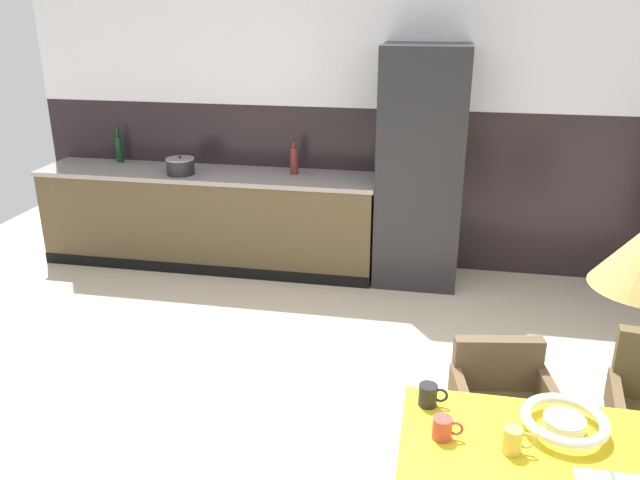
{
  "coord_description": "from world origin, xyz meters",
  "views": [
    {
      "loc": [
        0.42,
        -2.81,
        2.35
      ],
      "look_at": [
        -0.24,
        0.62,
        1.04
      ],
      "focal_mm": 35.9,
      "sensor_mm": 36.0,
      "label": 1
    }
  ],
  "objects": [
    {
      "name": "mug_glass_clear",
      "position": [
        0.44,
        -0.49,
        0.8
      ],
      "size": [
        0.12,
        0.08,
        0.1
      ],
      "color": "black",
      "rests_on": "dining_table"
    },
    {
      "name": "ground_plane",
      "position": [
        0.0,
        0.0,
        0.0
      ],
      "size": [
        8.73,
        8.73,
        0.0
      ],
      "primitive_type": "plane",
      "color": "beige"
    },
    {
      "name": "back_wall_splashback_dark",
      "position": [
        0.0,
        2.9,
        0.73
      ],
      "size": [
        6.72,
        0.12,
        1.46
      ],
      "primitive_type": "cube",
      "color": "black",
      "rests_on": "ground"
    },
    {
      "name": "cooking_pot",
      "position": [
        -1.86,
        2.42,
        0.96
      ],
      "size": [
        0.25,
        0.25,
        0.17
      ],
      "color": "black",
      "rests_on": "kitchen_counter"
    },
    {
      "name": "bottle_wine_green",
      "position": [
        -0.86,
        2.62,
        1.02
      ],
      "size": [
        0.07,
        0.07,
        0.29
      ],
      "color": "maroon",
      "rests_on": "kitchen_counter"
    },
    {
      "name": "refrigerator_column",
      "position": [
        0.26,
        2.54,
        1.01
      ],
      "size": [
        0.71,
        0.6,
        2.03
      ],
      "primitive_type": "cube",
      "color": "#232326",
      "rests_on": "ground"
    },
    {
      "name": "mug_white_ceramic",
      "position": [
        0.76,
        -0.73,
        0.81
      ],
      "size": [
        0.12,
        0.07,
        0.1
      ],
      "color": "gold",
      "rests_on": "dining_table"
    },
    {
      "name": "mug_dark_espresso",
      "position": [
        0.5,
        -0.69,
        0.8
      ],
      "size": [
        0.12,
        0.08,
        0.09
      ],
      "color": "#B23D33",
      "rests_on": "dining_table"
    },
    {
      "name": "kitchen_counter",
      "position": [
        -1.66,
        2.54,
        0.45
      ],
      "size": [
        3.12,
        0.63,
        0.89
      ],
      "color": "brown",
      "rests_on": "ground"
    },
    {
      "name": "fruit_bowl",
      "position": [
        0.97,
        -0.56,
        0.8
      ],
      "size": [
        0.34,
        0.34,
        0.07
      ],
      "color": "silver",
      "rests_on": "dining_table"
    },
    {
      "name": "back_wall_panel_upper",
      "position": [
        0.0,
        2.9,
        2.19
      ],
      "size": [
        6.72,
        0.12,
        1.46
      ],
      "primitive_type": "cube",
      "color": "white",
      "rests_on": "back_wall_splashback_dark"
    },
    {
      "name": "armchair_facing_counter",
      "position": [
        0.8,
        0.07,
        0.48
      ],
      "size": [
        0.55,
        0.54,
        0.73
      ],
      "rotation": [
        0.0,
        0.0,
        3.31
      ],
      "color": "brown",
      "rests_on": "ground"
    },
    {
      "name": "bottle_spice_small",
      "position": [
        -2.61,
        2.74,
        1.03
      ],
      "size": [
        0.07,
        0.07,
        0.33
      ],
      "color": "#0F3319",
      "rests_on": "kitchen_counter"
    }
  ]
}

